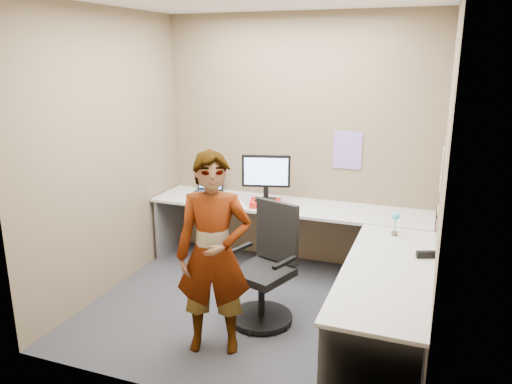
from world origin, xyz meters
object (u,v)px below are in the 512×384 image
at_px(monitor, 266,174).
at_px(office_chair, 266,275).
at_px(person, 214,254).
at_px(desk, 314,241).

xyz_separation_m(monitor, office_chair, (0.35, -0.98, -0.65)).
bearing_deg(monitor, person, -100.52).
bearing_deg(desk, monitor, 143.29).
bearing_deg(office_chair, person, -92.98).
bearing_deg(office_chair, monitor, 128.83).
distance_m(desk, office_chair, 0.61).
distance_m(desk, person, 1.20).
relative_size(monitor, person, 0.31).
distance_m(desk, monitor, 0.94).
relative_size(monitor, office_chair, 0.48).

